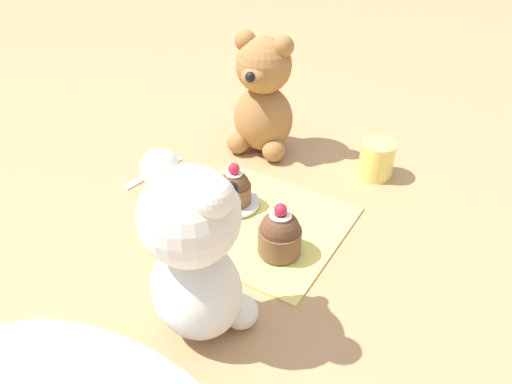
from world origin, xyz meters
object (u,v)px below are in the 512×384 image
Objects in this scene: cupcake_near_cream_bear at (280,234)px; teaspoon at (154,172)px; juice_glass at (377,159)px; teddy_bear_tan at (263,98)px; teddy_bear_cream at (195,254)px; cupcake_near_tan_bear at (235,188)px; saucer_plate at (235,202)px.

cupcake_near_cream_bear is 0.28m from teaspoon.
juice_glass is 0.51× the size of teaspoon.
teddy_bear_tan is 0.22m from juice_glass.
teddy_bear_tan is at bearing -60.28° from teddy_bear_cream.
juice_glass is at bearing -128.16° from cupcake_near_tan_bear.
cupcake_near_cream_bear is 0.12m from cupcake_near_tan_bear.
saucer_plate is 0.03m from cupcake_near_tan_bear.
teddy_bear_cream is 3.33× the size of cupcake_near_tan_bear.
teddy_bear_cream is 0.17m from cupcake_near_cream_bear.
teddy_bear_cream is 0.25m from saucer_plate.
saucer_plate is (0.11, -0.06, -0.03)m from cupcake_near_cream_bear.
juice_glass is (-0.04, -0.25, -0.00)m from cupcake_near_cream_bear.
teddy_bear_tan is at bearing -54.98° from cupcake_near_cream_bear.
cupcake_near_cream_bear is at bearing -62.08° from teddy_bear_tan.
cupcake_near_tan_bear is at bearing -80.12° from teddy_bear_tan.
teddy_bear_tan is (0.14, -0.38, -0.01)m from teddy_bear_cream.
cupcake_near_cream_bear is at bearing 80.22° from juice_glass.
teddy_bear_cream is 3.62× the size of juice_glass.
cupcake_near_cream_bear is (-0.16, 0.23, -0.06)m from teddy_bear_tan.
teddy_bear_cream is at bearing 58.62° from teaspoon.
cupcake_near_cream_bear is 1.28× the size of juice_glass.
cupcake_near_tan_bear is (-0.05, 0.17, -0.06)m from teddy_bear_tan.
cupcake_near_tan_bear is 0.55× the size of teaspoon.
juice_glass reaches higher than saucer_plate.
teddy_bear_tan reaches higher than saucer_plate.
cupcake_near_cream_bear is at bearing 151.95° from cupcake_near_tan_bear.
teddy_bear_cream is 2.84× the size of cupcake_near_cream_bear.
saucer_plate is (0.09, -0.21, -0.10)m from teddy_bear_cream.
teddy_bear_tan is 0.29m from cupcake_near_cream_bear.
cupcake_near_tan_bear reaches higher than saucer_plate.
saucer_plate is at bearing -57.53° from teddy_bear_cream.
juice_glass is at bearing 128.90° from teaspoon.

